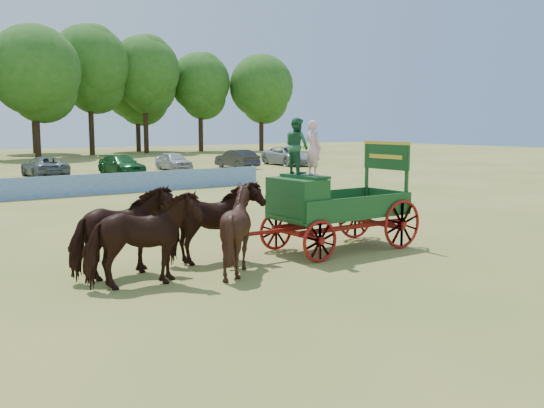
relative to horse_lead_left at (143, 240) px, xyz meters
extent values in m
plane|color=#A98D4C|center=(2.72, -0.44, -1.03)|extent=(160.00, 160.00, 0.00)
imported|color=black|center=(0.00, 0.00, 0.00)|extent=(2.54, 1.35, 2.06)
imported|color=black|center=(0.00, 1.10, 0.00)|extent=(2.61, 1.57, 2.06)
imported|color=black|center=(2.40, 0.00, 0.00)|extent=(2.04, 1.86, 2.07)
imported|color=black|center=(2.40, 1.10, 0.00)|extent=(2.49, 1.23, 2.06)
cube|color=maroon|center=(4.60, 0.55, -0.43)|extent=(0.12, 2.00, 0.12)
cube|color=maroon|center=(7.60, 0.55, -0.43)|extent=(0.12, 2.00, 0.12)
cube|color=maroon|center=(6.10, 0.00, -0.31)|extent=(3.80, 0.10, 0.12)
cube|color=maroon|center=(6.10, 1.10, -0.31)|extent=(3.80, 0.10, 0.12)
cube|color=maroon|center=(3.70, 0.55, -0.28)|extent=(2.80, 0.09, 0.09)
cube|color=#1B521F|center=(6.10, 0.55, -0.03)|extent=(3.80, 1.80, 0.10)
cube|color=#1B521F|center=(6.10, -0.33, 0.27)|extent=(3.80, 0.06, 0.55)
cube|color=#1B521F|center=(6.10, 1.43, 0.27)|extent=(3.80, 0.06, 0.55)
cube|color=#1B521F|center=(7.98, 0.55, 0.27)|extent=(0.06, 1.80, 0.55)
cube|color=#1B521F|center=(4.60, 0.55, 0.52)|extent=(0.85, 1.70, 1.05)
cube|color=#1B521F|center=(4.85, 0.55, 1.09)|extent=(0.55, 1.50, 0.08)
cube|color=#1B521F|center=(4.22, 0.55, 0.32)|extent=(0.10, 1.60, 0.65)
cube|color=#1B521F|center=(4.40, 0.55, 0.02)|extent=(0.55, 1.60, 0.06)
cube|color=#1B521F|center=(7.90, -0.25, 0.92)|extent=(0.08, 0.08, 1.80)
cube|color=#1B521F|center=(7.90, 1.35, 0.92)|extent=(0.08, 0.08, 1.80)
cube|color=#1B521F|center=(7.90, 0.55, 1.52)|extent=(0.07, 1.75, 0.75)
cube|color=gold|center=(7.90, 0.55, 1.92)|extent=(0.08, 1.80, 0.09)
cube|color=gold|center=(7.86, 0.55, 1.52)|extent=(0.02, 1.30, 0.12)
torus|color=maroon|center=(4.60, -0.40, -0.48)|extent=(1.09, 0.09, 1.09)
torus|color=maroon|center=(4.60, 1.50, -0.48)|extent=(1.09, 0.09, 1.09)
torus|color=maroon|center=(7.60, -0.40, -0.33)|extent=(1.39, 0.09, 1.39)
torus|color=maroon|center=(7.60, 1.50, -0.33)|extent=(1.39, 0.09, 1.39)
imported|color=beige|center=(4.85, 0.20, 1.84)|extent=(0.34, 0.52, 1.43)
imported|color=#246139|center=(4.85, 0.90, 1.88)|extent=(0.57, 0.73, 1.50)
cube|color=#1D499E|center=(1.72, 17.56, -0.51)|extent=(26.00, 0.08, 1.05)
imported|color=slate|center=(5.95, 29.97, -0.35)|extent=(2.36, 4.96, 1.37)
imported|color=#144C1E|center=(10.89, 28.78, -0.36)|extent=(2.34, 4.82, 1.35)
imported|color=#B2B2B7|center=(15.66, 30.29, -0.33)|extent=(1.79, 4.19, 1.41)
imported|color=#262628|center=(20.82, 29.38, -0.29)|extent=(1.60, 4.52, 1.49)
imported|color=#999EA5|center=(26.41, 29.88, -0.23)|extent=(3.23, 6.02, 1.61)
cylinder|color=#382314|center=(11.45, 52.89, 1.40)|extent=(0.60, 0.60, 4.87)
sphere|color=#225015|center=(11.45, 52.89, 7.94)|extent=(9.19, 9.19, 9.19)
cylinder|color=#382314|center=(18.62, 57.31, 1.76)|extent=(0.60, 0.60, 5.58)
sphere|color=#225015|center=(18.62, 57.31, 9.25)|extent=(9.03, 9.03, 9.03)
cylinder|color=#382314|center=(25.55, 57.80, 1.68)|extent=(0.60, 0.60, 5.42)
sphere|color=#225015|center=(25.55, 57.80, 8.95)|extent=(8.53, 8.53, 8.53)
cylinder|color=#382314|center=(33.51, 58.44, 1.39)|extent=(0.60, 0.60, 4.85)
sphere|color=#225015|center=(33.51, 58.44, 7.90)|extent=(7.75, 7.75, 7.75)
cylinder|color=#382314|center=(41.11, 55.51, 1.29)|extent=(0.60, 0.60, 4.65)
sphere|color=#225015|center=(41.11, 55.51, 7.53)|extent=(8.47, 8.47, 8.47)
cylinder|color=#382314|center=(14.42, 65.70, 1.99)|extent=(0.60, 0.60, 6.04)
sphere|color=#225015|center=(14.42, 65.70, 10.09)|extent=(8.21, 8.21, 8.21)
cylinder|color=#382314|center=(26.60, 62.65, 1.30)|extent=(0.60, 0.60, 4.66)
sphere|color=#225015|center=(26.60, 62.65, 7.55)|extent=(9.17, 9.17, 9.17)
camera|label=1|loc=(-5.11, -11.96, 2.44)|focal=40.00mm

